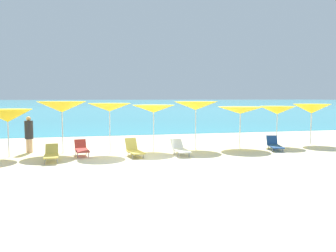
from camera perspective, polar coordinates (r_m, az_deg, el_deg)
ground_plane at (r=23.78m, az=-8.27°, el=-1.71°), size 50.00×100.00×0.30m
ocean_water at (r=242.51m, az=-12.76°, el=4.06°), size 650.00×440.00×0.02m
umbrella_2 at (r=15.71m, az=-25.49°, el=1.59°), size 2.02×2.02×2.04m
umbrella_3 at (r=16.00m, az=-17.49°, el=3.10°), size 2.27×2.27×2.35m
umbrella_4 at (r=15.45m, az=-9.86°, el=3.12°), size 2.10×2.10×2.27m
umbrella_5 at (r=16.14m, az=-2.46°, el=2.92°), size 2.17×2.17×2.17m
umbrella_6 at (r=16.76m, az=4.71°, el=3.43°), size 2.37×2.37×2.34m
umbrella_7 at (r=17.32m, az=12.13°, el=2.60°), size 2.51×2.51×2.07m
umbrella_8 at (r=18.73m, az=17.99°, el=2.55°), size 1.90×1.90×2.08m
umbrella_9 at (r=19.86m, az=23.10°, el=2.70°), size 2.14×2.14×2.19m
lounge_chair_0 at (r=17.14m, az=17.55°, el=-3.03°), size 0.93×1.57×0.64m
lounge_chair_1 at (r=15.16m, az=-14.40°, el=-3.74°), size 0.69×1.50×0.65m
lounge_chair_3 at (r=14.59m, az=-5.74°, el=-3.97°), size 0.73×1.43×0.74m
lounge_chair_4 at (r=14.92m, az=2.05°, el=-3.80°), size 0.54×1.65×0.62m
lounge_chair_5 at (r=14.14m, az=-19.10°, el=-4.45°), size 0.61×1.49×0.63m
beachgoer_2 at (r=16.67m, az=-22.44°, el=-1.23°), size 0.37×0.37×1.67m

